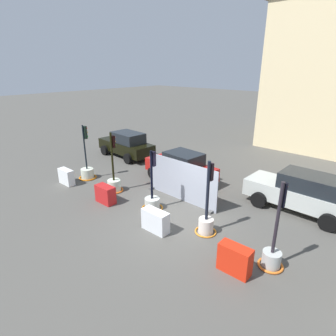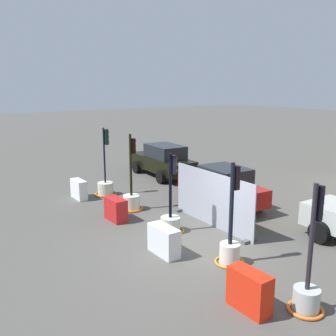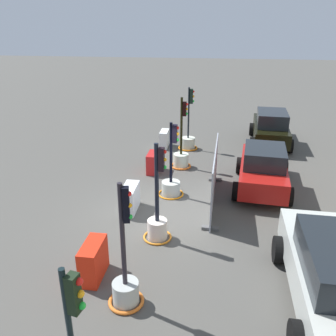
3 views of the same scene
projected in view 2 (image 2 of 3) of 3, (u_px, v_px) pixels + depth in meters
ground_plane at (191, 247)px, 11.46m from camera, size 120.00×120.00×0.00m
traffic_light_0 at (106, 185)px, 16.82m from camera, size 0.96×0.96×3.00m
traffic_light_1 at (132, 198)px, 14.80m from camera, size 0.89×0.89×2.99m
traffic_light_2 at (171, 218)px, 12.59m from camera, size 0.92×0.92×2.65m
traffic_light_3 at (230, 244)px, 10.32m from camera, size 0.82×0.82×2.84m
traffic_light_4 at (307, 290)px, 8.12m from camera, size 0.79×0.79×2.88m
construction_barrier_0 at (79, 189)px, 16.24m from camera, size 1.00×0.41×0.82m
construction_barrier_1 at (116, 209)px, 13.65m from camera, size 0.98×0.51×0.82m
construction_barrier_2 at (164, 241)px, 10.89m from camera, size 1.10×0.47×0.84m
construction_barrier_3 at (249, 291)px, 8.17m from camera, size 1.01×0.47×0.91m
car_black_sedan at (163, 160)px, 20.12m from camera, size 4.40×2.14×1.72m
car_red_compact at (222, 187)px, 15.16m from camera, size 4.15×2.21×1.64m
site_fence_panel at (212, 200)px, 13.05m from camera, size 4.00×0.50×1.90m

